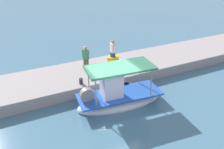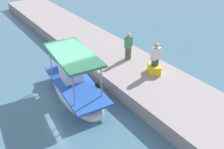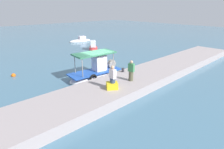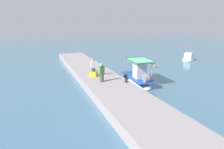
# 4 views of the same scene
# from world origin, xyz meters

# --- Properties ---
(ground_plane) EXTENTS (120.00, 120.00, 0.00)m
(ground_plane) POSITION_xyz_m (0.00, 0.00, 0.00)
(ground_plane) COLOR #477089
(dock_quay) EXTENTS (36.00, 3.89, 0.74)m
(dock_quay) POSITION_xyz_m (0.00, -3.78, 0.37)
(dock_quay) COLOR #9E9292
(dock_quay) RESTS_ON ground_plane
(main_fishing_boat) EXTENTS (5.23, 2.26, 2.76)m
(main_fishing_boat) POSITION_xyz_m (-0.34, -0.31, 0.49)
(main_fishing_boat) COLOR white
(main_fishing_boat) RESTS_ON ground_plane
(fisherman_near_bollard) EXTENTS (0.41, 0.50, 1.74)m
(fisherman_near_bollard) POSITION_xyz_m (-1.99, -4.34, 1.52)
(fisherman_near_bollard) COLOR #354560
(fisherman_near_bollard) RESTS_ON dock_quay
(fisherman_by_crate) EXTENTS (0.45, 0.52, 1.65)m
(fisherman_by_crate) POSITION_xyz_m (0.13, -4.19, 1.48)
(fisherman_by_crate) COLOR #51513A
(fisherman_by_crate) RESTS_ON dock_quay
(mooring_bollard) EXTENTS (0.24, 0.24, 0.35)m
(mooring_bollard) POSITION_xyz_m (1.18, -2.31, 0.91)
(mooring_bollard) COLOR #2D2D33
(mooring_bollard) RESTS_ON dock_quay
(cargo_crate) EXTENTS (1.00, 0.96, 0.47)m
(cargo_crate) POSITION_xyz_m (-2.01, -4.30, 0.97)
(cargo_crate) COLOR yellow
(cargo_crate) RESTS_ON dock_quay
(marker_buoy) EXTENTS (0.40, 0.40, 0.40)m
(marker_buoy) POSITION_xyz_m (-5.87, 5.40, 0.08)
(marker_buoy) COLOR orange
(marker_buoy) RESTS_ON ground_plane
(moored_boat_near) EXTENTS (3.95, 4.70, 1.64)m
(moored_boat_near) POSITION_xyz_m (7.07, 9.77, 0.27)
(moored_boat_near) COLOR red
(moored_boat_near) RESTS_ON ground_plane
(moored_boat_mid) EXTENTS (4.45, 2.21, 1.27)m
(moored_boat_mid) POSITION_xyz_m (9.44, 16.94, 0.19)
(moored_boat_mid) COLOR silver
(moored_boat_mid) RESTS_ON ground_plane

